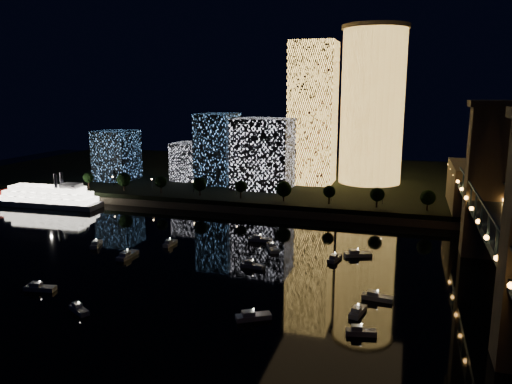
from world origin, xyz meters
TOP-DOWN VIEW (x-y plane):
  - ground at (0.00, 0.00)m, footprint 520.00×520.00m
  - far_bank at (0.00, 160.00)m, footprint 420.00×160.00m
  - seawall at (0.00, 82.00)m, footprint 420.00×6.00m
  - tower_cylindrical at (22.22, 146.33)m, footprint 34.00×34.00m
  - tower_rectangular at (-6.94, 136.90)m, footprint 22.71×22.71m
  - midrise_blocks at (-55.96, 118.67)m, footprint 106.55×31.56m
  - truss_bridge at (65.00, 3.72)m, footprint 13.00×266.00m
  - riverboat at (-119.83, 67.08)m, footprint 54.89×13.78m
  - motorboats at (-6.05, 11.96)m, footprint 102.44×72.75m
  - esplanade_trees at (-28.60, 88.00)m, footprint 165.73×6.90m
  - street_lamps at (-34.00, 94.00)m, footprint 132.70×0.70m

SIDE VIEW (x-z plane):
  - ground at x=0.00m, z-range 0.00..0.00m
  - motorboats at x=-6.05m, z-range -0.58..2.20m
  - seawall at x=0.00m, z-range 0.00..3.00m
  - far_bank at x=0.00m, z-range 0.00..5.00m
  - riverboat at x=-119.83m, z-range -3.99..12.41m
  - street_lamps at x=-34.00m, z-range 6.20..11.85m
  - esplanade_trees at x=-28.60m, z-range 5.99..14.94m
  - truss_bridge at x=65.00m, z-range -8.75..41.25m
  - midrise_blocks at x=-55.96m, z-range 2.68..38.90m
  - tower_rectangular at x=-6.94m, z-range 5.00..77.27m
  - tower_cylindrical at x=22.22m, z-range 5.13..85.23m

